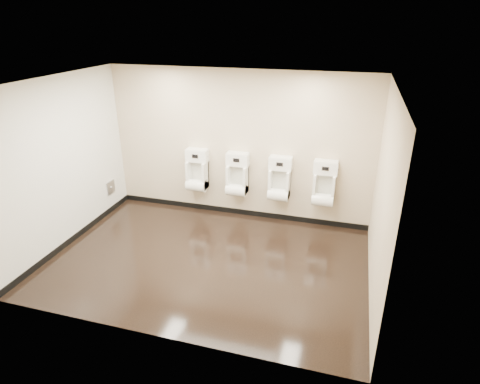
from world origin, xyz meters
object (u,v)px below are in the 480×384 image
object	(u,v)px
urinal_1	(237,177)
urinal_3	(324,187)
urinal_2	(279,182)
access_panel	(111,187)
urinal_0	(197,173)

from	to	relation	value
urinal_1	urinal_3	bearing A→B (deg)	0.00
urinal_1	urinal_2	distance (m)	0.81
access_panel	urinal_0	xyz separation A→B (m)	(1.69, 0.41, 0.33)
access_panel	urinal_0	bearing A→B (deg)	13.50
access_panel	urinal_0	distance (m)	1.77
access_panel	urinal_2	size ratio (longest dim) A/B	0.31
urinal_0	urinal_1	size ratio (longest dim) A/B	1.00
access_panel	urinal_2	distance (m)	3.36
access_panel	urinal_1	bearing A→B (deg)	9.22
urinal_1	urinal_3	world-z (taller)	same
access_panel	urinal_1	distance (m)	2.56
urinal_0	urinal_2	size ratio (longest dim) A/B	1.00
urinal_0	urinal_1	distance (m)	0.81
access_panel	urinal_1	size ratio (longest dim) A/B	0.31
access_panel	urinal_1	xyz separation A→B (m)	(2.51, 0.41, 0.33)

